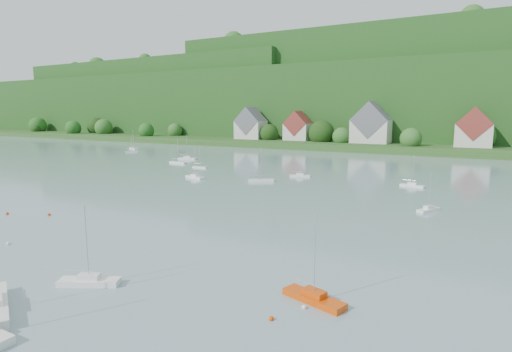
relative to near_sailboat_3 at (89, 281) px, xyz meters
The scene contains 14 objects.
far_shore_strip 170.23m from the near_sailboat_3, 95.79° to the left, with size 600.00×60.00×3.00m, color #264B1C.
forested_ridge 239.57m from the near_sailboat_3, 94.03° to the left, with size 620.00×181.22×69.89m.
village_building_0 172.45m from the near_sailboat_3, 114.78° to the left, with size 14.00×10.40×16.00m.
village_building_1 165.45m from the near_sailboat_3, 106.59° to the left, with size 12.00×9.36×14.00m.
village_building_2 158.14m from the near_sailboat_3, 94.42° to the left, with size 16.00×11.44×18.00m.
village_building_3 158.09m from the near_sailboat_3, 79.84° to the left, with size 13.00×10.40×15.50m.
near_sailboat_3 is the anchor object (origin of this frame).
near_sailboat_5 21.20m from the near_sailboat_3, 19.48° to the left, with size 6.07×3.21×7.90m.
mooring_buoy_1 19.18m from the near_sailboat_3, behind, with size 0.50×0.50×0.50m, color white.
mooring_buoy_2 18.38m from the near_sailboat_3, ahead, with size 0.42×0.42×0.42m, color #E83D00.
mooring_buoy_3 31.71m from the near_sailboat_3, 151.87° to the left, with size 0.48×0.48×0.48m, color #E83D00.
mooring_buoy_4 20.48m from the near_sailboat_3, 15.63° to the left, with size 0.40×0.40×0.40m, color white.
mooring_buoy_5 36.49m from the near_sailboat_3, 160.72° to the left, with size 0.47×0.47×0.47m, color #E83D00.
far_sailboat_cluster 86.43m from the near_sailboat_3, 91.30° to the left, with size 192.80×72.52×8.71m.
Camera 1 is at (49.13, 5.99, 16.25)m, focal length 28.86 mm.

